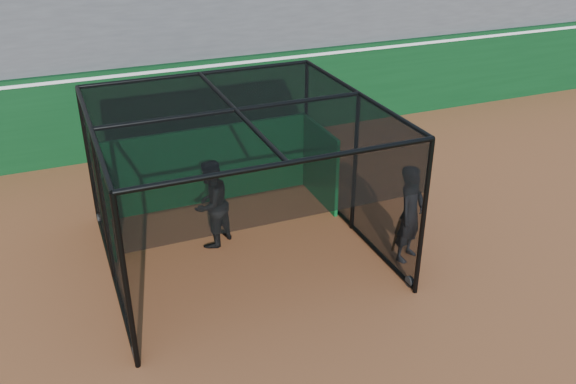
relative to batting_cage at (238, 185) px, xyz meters
name	(u,v)px	position (x,y,z in m)	size (l,w,h in m)	color
ground	(284,317)	(0.02, -2.36, -1.57)	(120.00, 120.00, 0.00)	brown
outfield_wall	(172,105)	(0.02, 6.14, -0.28)	(50.00, 0.50, 2.50)	#093414
batting_cage	(238,185)	(0.00, 0.00, 0.00)	(5.32, 5.28, 3.15)	black
batter	(211,204)	(-0.45, 0.54, -0.61)	(0.94, 0.73, 1.93)	black
on_deck_player	(410,214)	(3.10, -1.50, -0.54)	(0.90, 0.81, 2.07)	black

